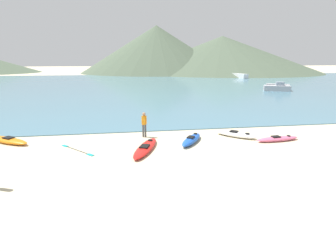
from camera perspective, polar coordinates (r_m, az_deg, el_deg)
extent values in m
plane|color=beige|center=(8.22, -6.35, -21.18)|extent=(400.00, 400.00, 0.00)
cube|color=teal|center=(52.35, -8.81, 8.88)|extent=(160.00, 70.00, 0.06)
cone|color=#4C5B47|center=(103.87, -2.51, 16.35)|extent=(56.60, 56.60, 17.26)
cone|color=#4C5B47|center=(107.94, 11.61, 15.05)|extent=(72.83, 72.83, 13.65)
ellipsoid|color=#E5668C|center=(17.09, 22.75, -2.59)|extent=(2.83, 0.88, 0.27)
cube|color=black|center=(16.97, 22.42, -2.12)|extent=(0.53, 0.38, 0.05)
cylinder|color=black|center=(17.53, 24.78, -1.91)|extent=(0.21, 0.21, 0.02)
ellipsoid|color=red|center=(14.25, -4.92, -4.75)|extent=(1.95, 3.58, 0.26)
cube|color=black|center=(14.04, -5.13, -4.37)|extent=(0.62, 0.74, 0.05)
cylinder|color=black|center=(15.09, -3.91, -3.06)|extent=(0.27, 0.27, 0.02)
ellipsoid|color=orange|center=(18.16, -31.65, -2.62)|extent=(3.21, 2.49, 0.30)
cube|color=black|center=(17.98, -31.42, -2.16)|extent=(0.73, 0.68, 0.05)
ellipsoid|color=blue|center=(15.53, 5.12, -2.98)|extent=(2.00, 2.63, 0.35)
cube|color=black|center=(15.34, 4.97, -2.40)|extent=(0.56, 0.60, 0.05)
cylinder|color=black|center=(16.15, 5.97, -1.62)|extent=(0.23, 0.23, 0.02)
ellipsoid|color=white|center=(17.15, 14.56, -1.78)|extent=(2.44, 2.30, 0.32)
cube|color=black|center=(17.14, 14.18, -1.12)|extent=(0.62, 0.62, 0.05)
cylinder|color=black|center=(16.90, 16.91, -1.57)|extent=(0.26, 0.26, 0.02)
cylinder|color=#4C4C4C|center=(16.57, -5.42, -1.07)|extent=(0.12, 0.12, 0.80)
cylinder|color=#4C4C4C|center=(16.58, -4.93, -1.05)|extent=(0.12, 0.12, 0.80)
cube|color=orange|center=(16.40, -5.23, 1.25)|extent=(0.23, 0.26, 0.57)
cylinder|color=orange|center=(16.39, -5.65, 1.28)|extent=(0.08, 0.08, 0.54)
cylinder|color=orange|center=(16.41, -4.82, 1.31)|extent=(0.08, 0.08, 0.54)
sphere|color=#A37A5B|center=(16.32, -5.26, 2.61)|extent=(0.22, 0.22, 0.22)
cube|color=#B2B2B7|center=(44.60, 22.61, 7.63)|extent=(4.30, 3.34, 0.81)
cube|color=#8C99A8|center=(44.60, 23.19, 8.46)|extent=(1.53, 1.54, 0.56)
cube|color=#B2B2B7|center=(46.28, 22.74, 7.88)|extent=(3.56, 2.89, 0.91)
cube|color=white|center=(73.66, 15.21, 10.52)|extent=(2.70, 6.17, 1.11)
cylinder|color=black|center=(15.02, -19.18, -4.98)|extent=(1.32, 1.41, 0.03)
cube|color=teal|center=(15.98, -21.50, -4.05)|extent=(0.43, 0.44, 0.03)
cube|color=teal|center=(14.10, -16.55, -6.03)|extent=(0.43, 0.44, 0.03)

